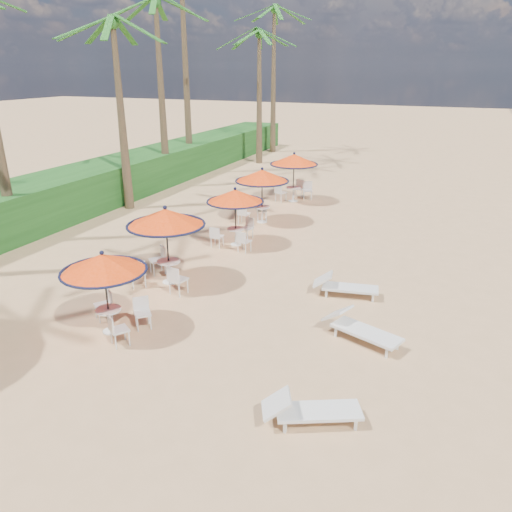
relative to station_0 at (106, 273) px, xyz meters
The scene contains 14 objects.
ground 5.18m from the station_0, ahead, with size 160.00×160.00×0.00m, color tan.
scrub_hedge 13.93m from the station_0, 127.98° to the left, with size 3.00×40.00×1.80m, color #194716.
station_0 is the anchor object (origin of this frame).
station_1 3.14m from the station_0, 96.19° to the left, with size 2.34×2.34×2.44m.
station_2 7.05m from the station_0, 88.90° to the left, with size 2.09×2.14×2.18m.
station_3 10.07m from the station_0, 90.53° to the left, with size 2.25×2.25×2.34m.
station_4 13.97m from the station_0, 89.82° to the left, with size 2.31×2.31×2.41m.
lounger_near 5.85m from the station_0, 14.30° to the right, with size 1.90×1.32×0.66m.
lounger_mid 6.22m from the station_0, 18.83° to the left, with size 2.07×1.28×0.71m.
lounger_far 6.58m from the station_0, 41.44° to the left, with size 1.92×0.89×0.66m.
palm_3 13.21m from the station_0, 124.02° to the left, with size 5.00×5.00×8.17m.
palm_4 17.57m from the station_0, 117.35° to the left, with size 5.00×5.00×9.41m.
palm_6 24.22m from the station_0, 103.36° to the left, with size 5.00×5.00×8.38m.
palm_7 29.40m from the station_0, 102.79° to the left, with size 5.00×5.00×10.20m.
Camera 1 is at (2.63, -8.73, 6.23)m, focal length 35.00 mm.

